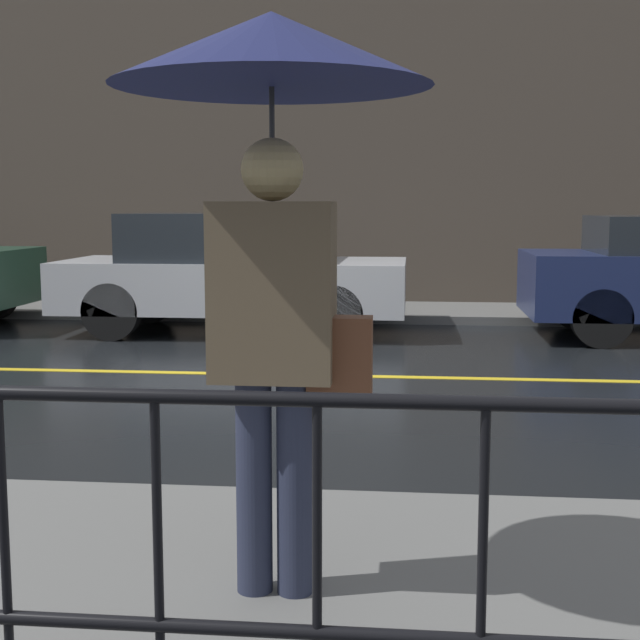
{
  "coord_description": "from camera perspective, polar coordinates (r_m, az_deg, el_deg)",
  "views": [
    {
      "loc": [
        1.38,
        -8.21,
        1.6
      ],
      "look_at": [
        0.82,
        -2.79,
        0.89
      ],
      "focal_mm": 50.0,
      "sensor_mm": 36.0,
      "label": 1
    }
  ],
  "objects": [
    {
      "name": "lane_marking",
      "position": [
        8.48,
        -3.57,
        -3.48
      ],
      "size": [
        25.2,
        0.12,
        0.01
      ],
      "color": "gold",
      "rests_on": "ground_plane"
    },
    {
      "name": "pedestrian",
      "position": [
        3.3,
        -3.02,
        12.15
      ],
      "size": [
        1.17,
        1.17,
        2.17
      ],
      "color": "#23283D",
      "rests_on": "sidewalk_near"
    },
    {
      "name": "building_storefront",
      "position": [
        14.03,
        0.24,
        12.32
      ],
      "size": [
        28.0,
        0.3,
        5.61
      ],
      "color": "#4C4238",
      "rests_on": "ground_plane"
    },
    {
      "name": "sidewalk_near",
      "position": [
        3.75,
        -16.99,
        -17.24
      ],
      "size": [
        28.0,
        2.74,
        0.11
      ],
      "color": "#60605E",
      "rests_on": "ground_plane"
    },
    {
      "name": "ground_plane",
      "position": [
        8.48,
        -3.57,
        -3.5
      ],
      "size": [
        80.0,
        80.0,
        0.0
      ],
      "primitive_type": "plane",
      "color": "black"
    },
    {
      "name": "car_silver",
      "position": [
        11.21,
        -5.76,
        3.08
      ],
      "size": [
        4.27,
        1.79,
        1.5
      ],
      "color": "#B2B5BA",
      "rests_on": "ground_plane"
    },
    {
      "name": "sidewalk_far",
      "position": [
        13.01,
        -0.23,
        0.58
      ],
      "size": [
        28.0,
        1.84,
        0.11
      ],
      "color": "#60605E",
      "rests_on": "ground_plane"
    }
  ]
}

